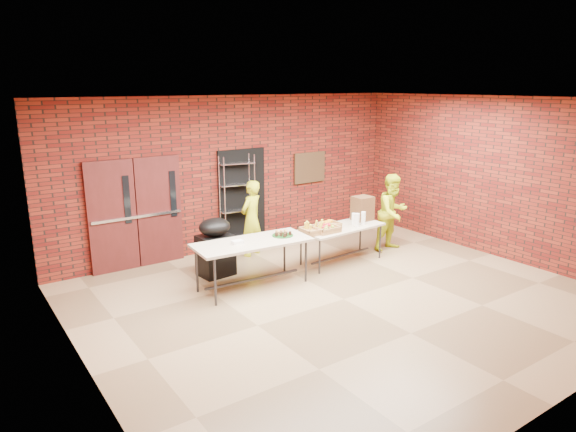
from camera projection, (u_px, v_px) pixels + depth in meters
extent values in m
cube|color=brown|center=(344.00, 300.00, 8.40)|extent=(8.00, 7.00, 0.04)
cube|color=silver|center=(350.00, 98.00, 7.59)|extent=(8.00, 7.00, 0.04)
cube|color=maroon|center=(236.00, 173.00, 10.79)|extent=(8.00, 0.04, 3.20)
cube|color=maroon|center=(576.00, 269.00, 5.20)|extent=(8.00, 0.04, 3.20)
cube|color=maroon|center=(76.00, 251.00, 5.77)|extent=(0.04, 7.00, 3.20)
cube|color=maroon|center=(499.00, 178.00, 10.22)|extent=(0.04, 7.00, 3.20)
cube|color=#491615|center=(112.00, 217.00, 9.40)|extent=(0.88, 0.08, 2.10)
cube|color=#491615|center=(159.00, 210.00, 9.90)|extent=(0.88, 0.08, 2.10)
cube|color=black|center=(127.00, 200.00, 9.44)|extent=(0.12, 0.02, 0.90)
cube|color=black|center=(173.00, 194.00, 9.94)|extent=(0.12, 0.02, 0.90)
cube|color=#B8B7BE|center=(138.00, 217.00, 9.61)|extent=(1.70, 0.04, 0.05)
cube|color=black|center=(242.00, 198.00, 10.94)|extent=(1.10, 0.06, 2.10)
cube|color=#402919|center=(310.00, 167.00, 11.80)|extent=(0.85, 0.04, 0.70)
cube|color=tan|center=(252.00, 242.00, 8.72)|extent=(2.06, 0.97, 0.04)
cube|color=#303035|center=(253.00, 279.00, 8.89)|extent=(1.78, 0.17, 0.03)
cylinder|color=#303035|center=(197.00, 270.00, 8.60)|extent=(0.04, 0.04, 0.78)
cylinder|color=#303035|center=(284.00, 251.00, 9.58)|extent=(0.04, 0.04, 0.78)
cylinder|color=#303035|center=(215.00, 282.00, 8.07)|extent=(0.04, 0.04, 0.78)
cylinder|color=#303035|center=(306.00, 261.00, 9.05)|extent=(0.04, 0.04, 0.78)
cube|color=tan|center=(342.00, 228.00, 10.01)|extent=(1.78, 0.83, 0.04)
cube|color=#303035|center=(341.00, 256.00, 10.16)|extent=(1.55, 0.13, 0.03)
cylinder|color=#303035|center=(301.00, 248.00, 9.90)|extent=(0.03, 0.03, 0.68)
cylinder|color=#303035|center=(360.00, 235.00, 10.76)|extent=(0.03, 0.03, 0.68)
cylinder|color=#303035|center=(320.00, 256.00, 9.44)|extent=(0.03, 0.03, 0.68)
cylinder|color=#303035|center=(380.00, 242.00, 10.30)|extent=(0.03, 0.03, 0.68)
cube|color=#A57B42|center=(314.00, 231.00, 9.55)|extent=(0.47, 0.37, 0.07)
cube|color=#A57B42|center=(329.00, 226.00, 9.92)|extent=(0.41, 0.32, 0.06)
cube|color=#A57B42|center=(327.00, 230.00, 9.64)|extent=(0.45, 0.35, 0.07)
cylinder|color=#134817|center=(283.00, 235.00, 9.03)|extent=(0.38, 0.38, 0.01)
cube|color=white|center=(237.00, 242.00, 8.56)|extent=(0.19, 0.12, 0.06)
cube|color=#54381C|center=(363.00, 208.00, 10.44)|extent=(0.37, 0.33, 0.49)
cylinder|color=white|center=(357.00, 220.00, 9.97)|extent=(0.09, 0.09, 0.27)
cylinder|color=white|center=(363.00, 218.00, 10.12)|extent=(0.09, 0.09, 0.26)
cylinder|color=white|center=(354.00, 219.00, 10.12)|extent=(0.08, 0.08, 0.23)
cube|color=black|center=(216.00, 255.00, 9.38)|extent=(0.64, 0.54, 0.76)
ellipsoid|color=black|center=(215.00, 227.00, 9.25)|extent=(0.63, 0.55, 0.32)
imported|color=#C5D317|center=(251.00, 218.00, 10.39)|extent=(0.67, 0.57, 1.55)
imported|color=#C5D317|center=(393.00, 212.00, 10.74)|extent=(0.81, 0.64, 1.62)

